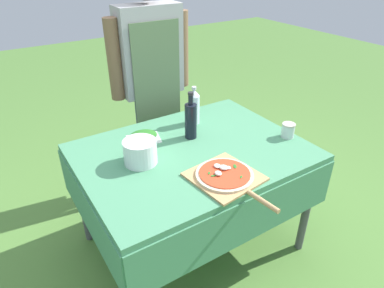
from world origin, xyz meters
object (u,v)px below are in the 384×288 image
Objects in this scene: herb_container at (143,136)px; sauce_jar at (288,131)px; person_cook at (151,73)px; mixing_tub at (140,152)px; water_bottle at (194,106)px; prep_table at (193,162)px; pizza_on_peel at (226,176)px; oil_bottle at (191,120)px.

sauce_jar is (0.75, -0.44, 0.01)m from herb_container.
person_cook is 9.07× the size of mixing_tub.
water_bottle is at bearing 3.67° from herb_container.
pizza_on_peel reaches higher than prep_table.
pizza_on_peel is 5.82× the size of sauce_jar.
person_cook is 3.15× the size of pizza_on_peel.
oil_bottle is at bearing -128.65° from water_bottle.
sauce_jar is (0.87, -0.22, -0.03)m from mixing_tub.
prep_table is at bearing -54.73° from herb_container.
herb_container is 0.87m from sauce_jar.
mixing_tub reaches higher than pizza_on_peel.
oil_bottle reaches higher than pizza_on_peel.
pizza_on_peel is at bearing 84.05° from person_cook.
prep_table is 4.41× the size of oil_bottle.
oil_bottle is 1.30× the size of herb_container.
sauce_jar is (0.57, -0.18, 0.12)m from prep_table.
sauce_jar is at bearing -50.97° from water_bottle.
mixing_tub is (-0.43, -0.70, -0.16)m from person_cook.
herb_container is at bearing -176.33° from water_bottle.
oil_bottle is (-0.05, -0.61, -0.11)m from person_cook.
pizza_on_peel is 2.88× the size of mixing_tub.
prep_table is 5.74× the size of herb_container.
pizza_on_peel is 0.47m from mixing_tub.
prep_table is 0.33m from pizza_on_peel.
pizza_on_peel is 0.59m from sauce_jar.
mixing_tub is at bearing 165.65° from sauce_jar.
water_bottle is (0.20, 0.60, 0.10)m from pizza_on_peel.
person_cook is at bearing 58.58° from mixing_tub.
oil_bottle is (0.07, 0.13, 0.20)m from prep_table.
mixing_tub is (-0.37, -0.09, -0.05)m from oil_bottle.
mixing_tub reaches higher than herb_container.
prep_table is 0.81m from person_cook.
mixing_tub is at bearing -154.05° from water_bottle.
mixing_tub is at bearing 59.77° from person_cook.
pizza_on_peel is 0.64m from water_bottle.
prep_table is at bearing 81.63° from pizza_on_peel.
oil_bottle reaches higher than prep_table.
prep_table is 14.49× the size of sauce_jar.
person_cook is at bearing 80.48° from prep_table.
water_bottle is at bearing 64.71° from pizza_on_peel.
pizza_on_peel is at bearing -108.46° from water_bottle.
oil_bottle is 0.19m from water_bottle.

